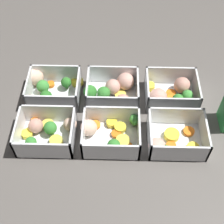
{
  "coord_description": "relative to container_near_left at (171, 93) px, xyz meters",
  "views": [
    {
      "loc": [
        -0.01,
        0.52,
        0.7
      ],
      "look_at": [
        0.0,
        0.0,
        0.02
      ],
      "focal_mm": 50.0,
      "sensor_mm": 36.0,
      "label": 1
    }
  ],
  "objects": [
    {
      "name": "container_near_left",
      "position": [
        0.0,
        0.0,
        0.0
      ],
      "size": [
        0.15,
        0.12,
        0.07
      ],
      "color": "white",
      "rests_on": "ground_plane"
    },
    {
      "name": "container_far_left",
      "position": [
        0.01,
        0.16,
        -0.0
      ],
      "size": [
        0.16,
        0.12,
        0.07
      ],
      "color": "white",
      "rests_on": "ground_plane"
    },
    {
      "name": "container_far_right",
      "position": [
        0.34,
        0.14,
        -0.0
      ],
      "size": [
        0.15,
        0.12,
        0.07
      ],
      "color": "white",
      "rests_on": "ground_plane"
    },
    {
      "name": "ground_plane",
      "position": [
        0.17,
        0.07,
        -0.03
      ],
      "size": [
        4.0,
        4.0,
        0.0
      ],
      "primitive_type": "plane",
      "color": "#56514C"
    },
    {
      "name": "container_far_center",
      "position": [
        0.17,
        0.14,
        -0.0
      ],
      "size": [
        0.17,
        0.13,
        0.07
      ],
      "color": "white",
      "rests_on": "ground_plane"
    },
    {
      "name": "container_near_right",
      "position": [
        0.35,
        -0.01,
        -0.0
      ],
      "size": [
        0.18,
        0.14,
        0.07
      ],
      "color": "white",
      "rests_on": "ground_plane"
    },
    {
      "name": "container_near_center",
      "position": [
        0.17,
        -0.01,
        0.0
      ],
      "size": [
        0.16,
        0.13,
        0.07
      ],
      "color": "white",
      "rests_on": "ground_plane"
    }
  ]
}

